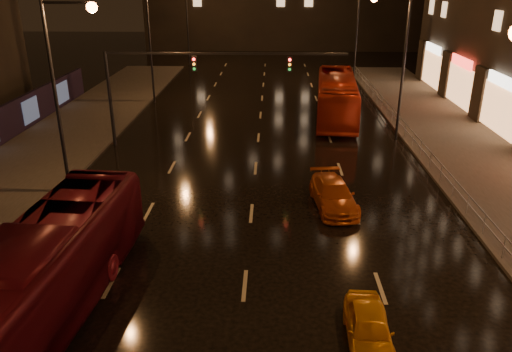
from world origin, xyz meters
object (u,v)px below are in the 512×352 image
(bus_curb, at_px, (336,97))
(taxi_near, at_px, (369,328))
(taxi_far, at_px, (333,195))
(bus_red, at_px, (43,274))

(bus_curb, height_order, taxi_near, bus_curb)
(bus_curb, height_order, taxi_far, bus_curb)
(bus_red, xyz_separation_m, bus_curb, (12.45, 25.34, 0.04))
(taxi_near, bearing_deg, bus_red, 176.78)
(taxi_near, bearing_deg, taxi_far, 92.25)
(bus_red, height_order, taxi_far, bus_red)
(taxi_near, distance_m, taxi_far, 9.86)
(bus_curb, relative_size, taxi_far, 2.73)
(taxi_near, height_order, taxi_far, taxi_far)
(bus_curb, relative_size, taxi_near, 3.60)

